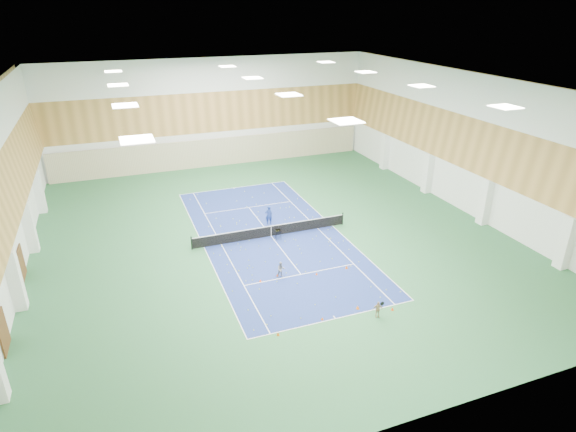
{
  "coord_description": "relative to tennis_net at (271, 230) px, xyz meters",
  "views": [
    {
      "loc": [
        -11.06,
        -33.09,
        17.26
      ],
      "look_at": [
        1.11,
        -0.91,
        2.0
      ],
      "focal_mm": 30.0,
      "sensor_mm": 36.0,
      "label": 1
    }
  ],
  "objects": [
    {
      "name": "cone_svc_b",
      "position": [
        -1.61,
        -6.04,
        -0.45
      ],
      "size": [
        0.18,
        0.18,
        0.2
      ],
      "primitive_type": "cone",
      "color": "#DC400B",
      "rests_on": "ground"
    },
    {
      "name": "child_court",
      "position": [
        -1.4,
        -6.19,
        0.02
      ],
      "size": [
        0.57,
        0.46,
        1.14
      ],
      "primitive_type": "imported",
      "rotation": [
        0.0,
        0.0,
        -0.04
      ],
      "color": "gray",
      "rests_on": "ground"
    },
    {
      "name": "door_left_b",
      "position": [
        -17.92,
        0.0,
        0.55
      ],
      "size": [
        0.08,
        1.8,
        2.2
      ],
      "primitive_type": "cube",
      "color": "#593319",
      "rests_on": "ground"
    },
    {
      "name": "coach",
      "position": [
        0.59,
        2.35,
        0.28
      ],
      "size": [
        0.63,
        0.44,
        1.66
      ],
      "primitive_type": "imported",
      "rotation": [
        0.0,
        0.0,
        3.07
      ],
      "color": "navy",
      "rests_on": "ground"
    },
    {
      "name": "cone_svc_d",
      "position": [
        3.34,
        -6.78,
        -0.43
      ],
      "size": [
        0.22,
        0.22,
        0.24
      ],
      "primitive_type": "cone",
      "color": "#E5530C",
      "rests_on": "ground"
    },
    {
      "name": "cone_base_c",
      "position": [
        1.72,
        -11.44,
        -0.43
      ],
      "size": [
        0.22,
        0.22,
        0.24
      ],
      "primitive_type": "cone",
      "color": "orange",
      "rests_on": "ground"
    },
    {
      "name": "court_surface",
      "position": [
        0.0,
        0.0,
        -0.55
      ],
      "size": [
        10.97,
        23.77,
        0.01
      ],
      "primitive_type": "cube",
      "color": "navy",
      "rests_on": "ground"
    },
    {
      "name": "tennis_balls_scatter",
      "position": [
        0.0,
        0.0,
        -0.5
      ],
      "size": [
        10.57,
        22.77,
        0.07
      ],
      "primitive_type": null,
      "color": "#CBE326",
      "rests_on": "ground"
    },
    {
      "name": "tennis_net",
      "position": [
        0.0,
        0.0,
        0.0
      ],
      "size": [
        12.8,
        0.1,
        1.1
      ],
      "primitive_type": null,
      "color": "black",
      "rests_on": "ground"
    },
    {
      "name": "back_curtain",
      "position": [
        0.0,
        19.75,
        1.05
      ],
      "size": [
        35.4,
        0.16,
        3.2
      ],
      "primitive_type": "cube",
      "color": "#C6B793",
      "rests_on": "ground"
    },
    {
      "name": "child_apron",
      "position": [
        2.42,
        -12.58,
        -0.02
      ],
      "size": [
        0.67,
        0.41,
        1.06
      ],
      "primitive_type": "imported",
      "rotation": [
        0.0,
        0.0,
        -0.25
      ],
      "color": "tan",
      "rests_on": "ground"
    },
    {
      "name": "room_shell",
      "position": [
        0.0,
        0.0,
        5.45
      ],
      "size": [
        36.0,
        40.0,
        12.0
      ],
      "primitive_type": null,
      "color": "white",
      "rests_on": "ground"
    },
    {
      "name": "door_left_a",
      "position": [
        -17.92,
        -8.0,
        0.55
      ],
      "size": [
        0.08,
        1.8,
        2.2
      ],
      "primitive_type": "cube",
      "color": "#593319",
      "rests_on": "ground"
    },
    {
      "name": "cone_base_a",
      "position": [
        -3.74,
        -12.13,
        -0.45
      ],
      "size": [
        0.19,
        0.19,
        0.21
      ],
      "primitive_type": "cone",
      "color": "#E25E0B",
      "rests_on": "ground"
    },
    {
      "name": "ground",
      "position": [
        0.0,
        0.0,
        -0.55
      ],
      "size": [
        40.0,
        40.0,
        0.0
      ],
      "primitive_type": "plane",
      "color": "#296138",
      "rests_on": "ground"
    },
    {
      "name": "cone_svc_c",
      "position": [
        0.99,
        -6.83,
        -0.46
      ],
      "size": [
        0.17,
        0.17,
        0.19
      ],
      "primitive_type": "cone",
      "color": "#FF500D",
      "rests_on": "ground"
    },
    {
      "name": "ball_cart",
      "position": [
        0.37,
        -0.64,
        -0.14
      ],
      "size": [
        0.54,
        0.54,
        0.81
      ],
      "primitive_type": null,
      "rotation": [
        0.0,
        0.0,
        -0.17
      ],
      "color": "black",
      "rests_on": "ground"
    },
    {
      "name": "cone_base_b",
      "position": [
        -0.79,
        -11.69,
        -0.45
      ],
      "size": [
        0.18,
        0.18,
        0.19
      ],
      "primitive_type": "cone",
      "color": "#D7500B",
      "rests_on": "ground"
    },
    {
      "name": "cone_svc_a",
      "position": [
        -2.94,
        -6.3,
        -0.45
      ],
      "size": [
        0.17,
        0.17,
        0.19
      ],
      "primitive_type": "cone",
      "color": "#FF430D",
      "rests_on": "ground"
    },
    {
      "name": "cone_base_d",
      "position": [
        3.65,
        -12.31,
        -0.44
      ],
      "size": [
        0.2,
        0.2,
        0.22
      ],
      "primitive_type": "cone",
      "color": "#FF470D",
      "rests_on": "ground"
    },
    {
      "name": "ceiling_light_grid",
      "position": [
        0.0,
        0.0,
        11.37
      ],
      "size": [
        21.4,
        25.4,
        0.06
      ],
      "primitive_type": null,
      "color": "white",
      "rests_on": "room_shell"
    },
    {
      "name": "wood_cladding",
      "position": [
        0.0,
        0.0,
        7.45
      ],
      "size": [
        36.0,
        40.0,
        8.0
      ],
      "primitive_type": null,
      "color": "#BC8945",
      "rests_on": "room_shell"
    }
  ]
}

